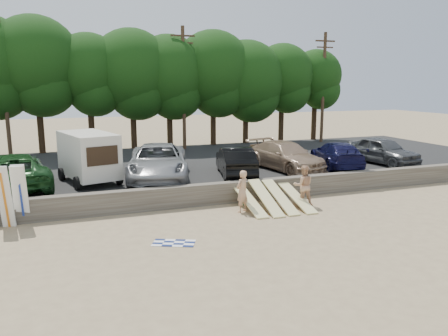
{
  "coord_description": "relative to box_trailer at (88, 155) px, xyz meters",
  "views": [
    {
      "loc": [
        -6.38,
        -15.93,
        5.63
      ],
      "look_at": [
        0.48,
        3.0,
        1.7
      ],
      "focal_mm": 35.0,
      "sensor_mm": 36.0,
      "label": 1
    }
  ],
  "objects": [
    {
      "name": "surfboard_low_3",
      "position": [
        8.9,
        -5.23,
        -1.69
      ],
      "size": [
        0.56,
        2.92,
        0.83
      ],
      "primitive_type": "cube",
      "rotation": [
        0.26,
        0.0,
        0.0
      ],
      "color": "#EEE296",
      "rests_on": "ground"
    },
    {
      "name": "treeline",
      "position": [
        4.42,
        10.98,
        4.39
      ],
      "size": [
        33.22,
        6.39,
        9.54
      ],
      "color": "#382616",
      "rests_on": "parking_lot"
    },
    {
      "name": "surfboard_low_0",
      "position": [
        6.6,
        -5.07,
        -1.69
      ],
      "size": [
        0.56,
        2.92,
        0.83
      ],
      "primitive_type": "cube",
      "rotation": [
        0.26,
        0.0,
        0.0
      ],
      "color": "#EEE296",
      "rests_on": "ground"
    },
    {
      "name": "surfboard_upright_6",
      "position": [
        -2.82,
        -3.98,
        -0.83
      ],
      "size": [
        0.53,
        0.69,
        2.54
      ],
      "primitive_type": "cube",
      "rotation": [
        0.23,
        0.0,
        -0.05
      ],
      "color": "white",
      "rests_on": "ground"
    },
    {
      "name": "seawall",
      "position": [
        5.43,
        -3.57,
        -1.61
      ],
      "size": [
        44.0,
        0.5,
        1.0
      ],
      "primitive_type": "cube",
      "color": "#6B6356",
      "rests_on": "ground"
    },
    {
      "name": "car_6",
      "position": [
        17.4,
        -0.74,
        -0.59
      ],
      "size": [
        2.65,
        5.04,
        1.63
      ],
      "primitive_type": "imported",
      "rotation": [
        0.0,
        0.0,
        0.16
      ],
      "color": "#454749",
      "rests_on": "parking_lot"
    },
    {
      "name": "car_1",
      "position": [
        -3.42,
        -0.12,
        -0.57
      ],
      "size": [
        3.82,
        6.44,
        1.68
      ],
      "primitive_type": "imported",
      "rotation": [
        0.0,
        0.0,
        3.32
      ],
      "color": "#163C18",
      "rests_on": "parking_lot"
    },
    {
      "name": "beachgoer_a",
      "position": [
        6.16,
        -5.22,
        -1.17
      ],
      "size": [
        0.81,
        0.72,
        1.87
      ],
      "primitive_type": "imported",
      "rotation": [
        0.0,
        0.0,
        3.64
      ],
      "color": "tan",
      "rests_on": "ground"
    },
    {
      "name": "car_5",
      "position": [
        14.11,
        -0.68,
        -0.66
      ],
      "size": [
        3.37,
        5.5,
        1.49
      ],
      "primitive_type": "imported",
      "rotation": [
        0.0,
        0.0,
        2.87
      ],
      "color": "black",
      "rests_on": "parking_lot"
    },
    {
      "name": "car_2",
      "position": [
        3.43,
        -0.26,
        -0.51
      ],
      "size": [
        4.33,
        6.93,
        1.79
      ],
      "primitive_type": "imported",
      "rotation": [
        0.0,
        0.0,
        -0.23
      ],
      "color": "gray",
      "rests_on": "parking_lot"
    },
    {
      "name": "box_trailer",
      "position": [
        0.0,
        0.0,
        0.0
      ],
      "size": [
        3.05,
        4.32,
        2.51
      ],
      "rotation": [
        0.0,
        0.0,
        0.27
      ],
      "color": "beige",
      "rests_on": "parking_lot"
    },
    {
      "name": "ground",
      "position": [
        5.43,
        -6.57,
        -2.11
      ],
      "size": [
        120.0,
        120.0,
        0.0
      ],
      "primitive_type": "plane",
      "color": "tan",
      "rests_on": "ground"
    },
    {
      "name": "surfboard_upright_4",
      "position": [
        -3.37,
        -4.22,
        -0.83
      ],
      "size": [
        0.59,
        0.68,
        2.55
      ],
      "primitive_type": "cube",
      "rotation": [
        0.21,
        0.0,
        -0.16
      ],
      "color": "white",
      "rests_on": "ground"
    },
    {
      "name": "car_4",
      "position": [
        10.82,
        -0.43,
        -0.6
      ],
      "size": [
        3.25,
        5.85,
        1.6
      ],
      "primitive_type": "imported",
      "rotation": [
        0.0,
        0.0,
        0.19
      ],
      "color": "#A08165",
      "rests_on": "parking_lot"
    },
    {
      "name": "utility_poles",
      "position": [
        7.43,
        9.43,
        3.32
      ],
      "size": [
        25.8,
        0.26,
        9.0
      ],
      "color": "#473321",
      "rests_on": "parking_lot"
    },
    {
      "name": "surfboard_upright_5",
      "position": [
        -2.88,
        -3.98,
        -0.86
      ],
      "size": [
        0.52,
        0.84,
        2.5
      ],
      "primitive_type": "cube",
      "rotation": [
        0.3,
        0.0,
        0.03
      ],
      "color": "white",
      "rests_on": "ground"
    },
    {
      "name": "surfboard_low_2",
      "position": [
        8.04,
        -5.21,
        -1.59
      ],
      "size": [
        0.56,
        2.86,
        1.03
      ],
      "primitive_type": "cube",
      "rotation": [
        0.33,
        0.0,
        0.0
      ],
      "color": "#EEE296",
      "rests_on": "ground"
    },
    {
      "name": "beach_towel",
      "position": [
        2.4,
        -7.98,
        -2.1
      ],
      "size": [
        1.98,
        1.98,
        0.0
      ],
      "primitive_type": "plane",
      "rotation": [
        0.0,
        0.0,
        -0.42
      ],
      "color": "white",
      "rests_on": "ground"
    },
    {
      "name": "cooler",
      "position": [
        6.86,
        -4.2,
        -1.95
      ],
      "size": [
        0.44,
        0.38,
        0.32
      ],
      "primitive_type": "cube",
      "rotation": [
        0.0,
        0.0,
        0.22
      ],
      "color": "#268C3F",
      "rests_on": "ground"
    },
    {
      "name": "car_3",
      "position": [
        7.52,
        -0.95,
        -0.62
      ],
      "size": [
        2.64,
        4.99,
        1.56
      ],
      "primitive_type": "imported",
      "rotation": [
        0.0,
        0.0,
        2.92
      ],
      "color": "black",
      "rests_on": "parking_lot"
    },
    {
      "name": "gear_bag",
      "position": [
        8.01,
        -4.17,
        -2.0
      ],
      "size": [
        0.36,
        0.33,
        0.22
      ],
      "primitive_type": "cube",
      "rotation": [
        0.0,
        0.0,
        -0.33
      ],
      "color": "orange",
      "rests_on": "ground"
    },
    {
      "name": "beachgoer_b",
      "position": [
        9.22,
        -5.25,
        -1.15
      ],
      "size": [
        1.1,
        0.97,
        1.91
      ],
      "primitive_type": "imported",
      "rotation": [
        0.0,
        0.0,
        2.83
      ],
      "color": "tan",
      "rests_on": "ground"
    },
    {
      "name": "parking_lot",
      "position": [
        5.43,
        3.93,
        -1.76
      ],
      "size": [
        44.0,
        14.5,
        0.7
      ],
      "primitive_type": "cube",
      "color": "#282828",
      "rests_on": "ground"
    },
    {
      "name": "surfboard_low_1",
      "position": [
        7.3,
        -5.25,
        -1.55
      ],
      "size": [
        0.56,
        2.84,
        1.11
      ],
      "primitive_type": "cube",
      "rotation": [
        0.35,
        0.0,
        0.0
      ],
      "color": "#EEE296",
      "rests_on": "ground"
    }
  ]
}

